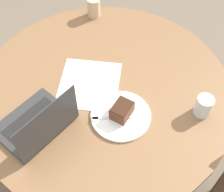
{
  "coord_description": "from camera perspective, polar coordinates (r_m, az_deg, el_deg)",
  "views": [
    {
      "loc": [
        -0.91,
        -0.02,
        1.86
      ],
      "look_at": [
        -0.08,
        -0.04,
        0.75
      ],
      "focal_mm": 50.0,
      "sensor_mm": 36.0,
      "label": 1
    }
  ],
  "objects": [
    {
      "name": "laptop",
      "position": [
        1.34,
        -13.44,
        -4.93
      ],
      "size": [
        0.38,
        0.38,
        0.23
      ],
      "rotation": [
        0.0,
        0.0,
        5.55
      ],
      "color": "#2D2D2D",
      "rests_on": "dining_table"
    },
    {
      "name": "fork",
      "position": [
        1.35,
        -0.84,
        -4.01
      ],
      "size": [
        0.03,
        0.17,
        0.0
      ],
      "rotation": [
        0.0,
        0.0,
        7.87
      ],
      "color": "silver",
      "rests_on": "plate"
    },
    {
      "name": "dining_table",
      "position": [
        1.57,
        -1.4,
        -1.3
      ],
      "size": [
        1.21,
        1.21,
        0.71
      ],
      "color": "brown",
      "rests_on": "ground_plane"
    },
    {
      "name": "water_glass",
      "position": [
        1.4,
        16.39,
        -1.77
      ],
      "size": [
        0.07,
        0.07,
        0.1
      ],
      "color": "silver",
      "rests_on": "dining_table"
    },
    {
      "name": "ground_plane",
      "position": [
        2.07,
        -1.08,
        -10.7
      ],
      "size": [
        12.0,
        12.0,
        0.0
      ],
      "primitive_type": "plane",
      "color": "#6B5B4C"
    },
    {
      "name": "coffee_glass",
      "position": [
        1.81,
        -3.35,
        15.86
      ],
      "size": [
        0.07,
        0.07,
        0.11
      ],
      "color": "#C6AD89",
      "rests_on": "dining_table"
    },
    {
      "name": "plate",
      "position": [
        1.37,
        1.61,
        -3.6
      ],
      "size": [
        0.26,
        0.26,
        0.01
      ],
      "color": "white",
      "rests_on": "dining_table"
    },
    {
      "name": "paper_document",
      "position": [
        1.48,
        -4.19,
        2.17
      ],
      "size": [
        0.34,
        0.32,
        0.0
      ],
      "rotation": [
        0.0,
        0.0,
        -0.15
      ],
      "color": "white",
      "rests_on": "dining_table"
    },
    {
      "name": "cake_slice",
      "position": [
        1.34,
        1.83,
        -2.62
      ],
      "size": [
        0.12,
        0.11,
        0.06
      ],
      "rotation": [
        0.0,
        0.0,
        2.59
      ],
      "color": "brown",
      "rests_on": "plate"
    }
  ]
}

